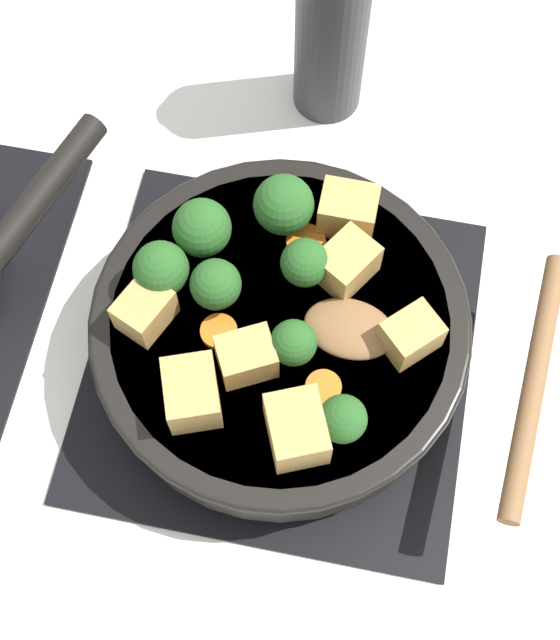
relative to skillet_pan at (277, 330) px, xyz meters
The scene contains 22 objects.
ground_plane 0.06m from the skillet_pan, 108.09° to the right, with size 2.40×2.40×0.00m, color white.
front_burner_grate 0.04m from the skillet_pan, 108.09° to the right, with size 0.31×0.31×0.03m.
skillet_pan is the anchor object (origin of this frame).
wooden_spoon 0.13m from the skillet_pan, 95.34° to the right, with size 0.21×0.19×0.02m.
tofu_cube_center_large 0.08m from the skillet_pan, 43.25° to the right, with size 0.04×0.03×0.03m, color tan.
tofu_cube_near_handle 0.06m from the skillet_pan, 160.82° to the left, with size 0.04×0.03×0.03m, color tan.
tofu_cube_east_chunk 0.10m from the skillet_pan, 148.83° to the left, with size 0.05×0.04×0.04m, color tan.
tofu_cube_west_chunk 0.11m from the skillet_pan, 22.42° to the right, with size 0.04×0.03×0.03m, color tan.
tofu_cube_back_piece 0.11m from the skillet_pan, 88.76° to the right, with size 0.04×0.03×0.03m, color tan.
tofu_cube_front_piece 0.10m from the skillet_pan, 101.36° to the left, with size 0.04×0.03×0.03m, color tan.
tofu_cube_mid_small 0.10m from the skillet_pan, 160.24° to the right, with size 0.05×0.04×0.04m, color tan.
broccoli_floret_near_spoon 0.10m from the skillet_pan, ahead, with size 0.05×0.05×0.05m.
broccoli_floret_center_top 0.06m from the skillet_pan, 146.80° to the right, with size 0.03×0.03×0.04m.
broccoli_floret_east_rim 0.10m from the skillet_pan, 53.53° to the left, with size 0.04×0.04×0.05m.
broccoli_floret_west_rim 0.07m from the skillet_pan, 81.83° to the left, with size 0.04×0.04×0.05m.
broccoli_floret_north_edge 0.10m from the skillet_pan, 83.12° to the left, with size 0.04×0.04×0.05m.
broccoli_floret_south_cluster 0.11m from the skillet_pan, 141.03° to the right, with size 0.03×0.03×0.04m.
broccoli_floret_mid_floret 0.06m from the skillet_pan, 20.77° to the right, with size 0.04×0.04×0.04m.
carrot_slice_orange_thin 0.05m from the skillet_pan, 116.44° to the left, with size 0.03×0.03×0.01m, color orange.
carrot_slice_near_center 0.07m from the skillet_pan, ahead, with size 0.03×0.03×0.01m, color orange.
carrot_slice_edge_slice 0.07m from the skillet_pan, 137.52° to the right, with size 0.03×0.03×0.01m, color orange.
pepper_mill 0.27m from the skillet_pan, ahead, with size 0.06×0.06×0.23m.
Camera 1 is at (-0.26, -0.05, 0.69)m, focal length 50.00 mm.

